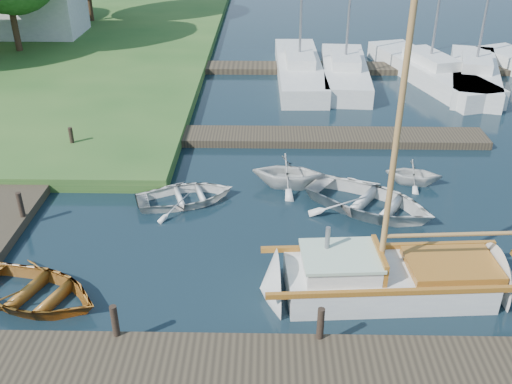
{
  "coord_description": "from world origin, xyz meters",
  "views": [
    {
      "loc": [
        0.27,
        -14.5,
        9.18
      ],
      "look_at": [
        0.0,
        0.0,
        1.2
      ],
      "focal_mm": 40.0,
      "sensor_mm": 36.0,
      "label": 1
    }
  ],
  "objects_px": {
    "dinghy": "(32,288)",
    "marina_boat_3": "(429,70)",
    "tender_c": "(370,198)",
    "marina_boat_4": "(474,73)",
    "tender_a": "(185,193)",
    "mooring_post_1": "(115,321)",
    "house_c": "(38,0)",
    "marina_boat_2": "(345,71)",
    "mooring_post_4": "(21,205)",
    "tender_d": "(414,171)",
    "tender_b": "(289,170)",
    "mooring_post_5": "(71,138)",
    "sailboat": "(393,281)",
    "marina_boat_1": "(299,68)",
    "mooring_post_2": "(321,323)"
  },
  "relations": [
    {
      "from": "tender_a",
      "to": "marina_boat_4",
      "type": "height_order",
      "value": "marina_boat_4"
    },
    {
      "from": "mooring_post_2",
      "to": "house_c",
      "type": "xyz_separation_m",
      "value": [
        -15.5,
        27.0,
        1.88
      ]
    },
    {
      "from": "tender_a",
      "to": "marina_boat_1",
      "type": "xyz_separation_m",
      "value": [
        4.27,
        13.15,
        0.24
      ]
    },
    {
      "from": "tender_b",
      "to": "mooring_post_4",
      "type": "bearing_deg",
      "value": 115.31
    },
    {
      "from": "sailboat",
      "to": "house_c",
      "type": "bearing_deg",
      "value": 121.17
    },
    {
      "from": "tender_d",
      "to": "mooring_post_1",
      "type": "bearing_deg",
      "value": 146.06
    },
    {
      "from": "tender_d",
      "to": "house_c",
      "type": "xyz_separation_m",
      "value": [
        -19.32,
        19.12,
        2.09
      ]
    },
    {
      "from": "mooring_post_4",
      "to": "marina_boat_2",
      "type": "distance_m",
      "value": 18.11
    },
    {
      "from": "tender_a",
      "to": "tender_c",
      "type": "bearing_deg",
      "value": -112.53
    },
    {
      "from": "tender_a",
      "to": "house_c",
      "type": "relative_size",
      "value": 0.59
    },
    {
      "from": "tender_d",
      "to": "marina_boat_3",
      "type": "distance_m",
      "value": 12.01
    },
    {
      "from": "sailboat",
      "to": "dinghy",
      "type": "distance_m",
      "value": 8.94
    },
    {
      "from": "sailboat",
      "to": "marina_boat_4",
      "type": "xyz_separation_m",
      "value": [
        7.31,
        16.84,
        0.21
      ]
    },
    {
      "from": "mooring_post_5",
      "to": "tender_a",
      "type": "bearing_deg",
      "value": -36.93
    },
    {
      "from": "tender_b",
      "to": "marina_boat_3",
      "type": "height_order",
      "value": "marina_boat_3"
    },
    {
      "from": "tender_b",
      "to": "marina_boat_1",
      "type": "xyz_separation_m",
      "value": [
        0.93,
        12.03,
        -0.08
      ]
    },
    {
      "from": "mooring_post_5",
      "to": "dinghy",
      "type": "distance_m",
      "value": 8.64
    },
    {
      "from": "marina_boat_1",
      "to": "marina_boat_3",
      "type": "bearing_deg",
      "value": -92.87
    },
    {
      "from": "tender_b",
      "to": "marina_boat_2",
      "type": "height_order",
      "value": "marina_boat_2"
    },
    {
      "from": "mooring_post_4",
      "to": "tender_d",
      "type": "bearing_deg",
      "value": 13.14
    },
    {
      "from": "mooring_post_4",
      "to": "marina_boat_2",
      "type": "relative_size",
      "value": 0.08
    },
    {
      "from": "mooring_post_2",
      "to": "marina_boat_2",
      "type": "height_order",
      "value": "marina_boat_2"
    },
    {
      "from": "tender_d",
      "to": "marina_boat_4",
      "type": "bearing_deg",
      "value": -13.9
    },
    {
      "from": "marina_boat_2",
      "to": "mooring_post_1",
      "type": "bearing_deg",
      "value": 163.02
    },
    {
      "from": "dinghy",
      "to": "tender_d",
      "type": "bearing_deg",
      "value": -38.57
    },
    {
      "from": "mooring_post_5",
      "to": "tender_d",
      "type": "relative_size",
      "value": 0.43
    },
    {
      "from": "mooring_post_4",
      "to": "marina_boat_1",
      "type": "xyz_separation_m",
      "value": [
        8.97,
        14.61,
        -0.13
      ]
    },
    {
      "from": "mooring_post_1",
      "to": "house_c",
      "type": "height_order",
      "value": "house_c"
    },
    {
      "from": "mooring_post_2",
      "to": "mooring_post_5",
      "type": "bearing_deg",
      "value": 130.36
    },
    {
      "from": "mooring_post_1",
      "to": "mooring_post_5",
      "type": "bearing_deg",
      "value": 111.8
    },
    {
      "from": "mooring_post_4",
      "to": "sailboat",
      "type": "xyz_separation_m",
      "value": [
        10.49,
        -2.99,
        -0.36
      ]
    },
    {
      "from": "tender_c",
      "to": "marina_boat_2",
      "type": "height_order",
      "value": "marina_boat_2"
    },
    {
      "from": "sailboat",
      "to": "dinghy",
      "type": "xyz_separation_m",
      "value": [
        -8.93,
        -0.5,
        0.03
      ]
    },
    {
      "from": "tender_c",
      "to": "marina_boat_4",
      "type": "relative_size",
      "value": 0.43
    },
    {
      "from": "sailboat",
      "to": "marina_boat_2",
      "type": "xyz_separation_m",
      "value": [
        0.8,
        17.15,
        0.22
      ]
    },
    {
      "from": "dinghy",
      "to": "marina_boat_3",
      "type": "relative_size",
      "value": 0.32
    },
    {
      "from": "tender_b",
      "to": "tender_d",
      "type": "height_order",
      "value": "tender_b"
    },
    {
      "from": "marina_boat_2",
      "to": "marina_boat_3",
      "type": "distance_m",
      "value": 4.38
    },
    {
      "from": "marina_boat_4",
      "to": "marina_boat_1",
      "type": "bearing_deg",
      "value": 100.7
    },
    {
      "from": "tender_a",
      "to": "house_c",
      "type": "xyz_separation_m",
      "value": [
        -11.7,
        20.53,
        2.26
      ]
    },
    {
      "from": "dinghy",
      "to": "marina_boat_2",
      "type": "distance_m",
      "value": 20.16
    },
    {
      "from": "mooring_post_1",
      "to": "tender_c",
      "type": "relative_size",
      "value": 0.19
    },
    {
      "from": "marina_boat_4",
      "to": "tender_a",
      "type": "bearing_deg",
      "value": 149.04
    },
    {
      "from": "dinghy",
      "to": "tender_a",
      "type": "distance_m",
      "value": 5.87
    },
    {
      "from": "mooring_post_2",
      "to": "house_c",
      "type": "distance_m",
      "value": 31.19
    },
    {
      "from": "mooring_post_4",
      "to": "marina_boat_3",
      "type": "bearing_deg",
      "value": 42.62
    },
    {
      "from": "dinghy",
      "to": "marina_boat_3",
      "type": "distance_m",
      "value": 22.79
    },
    {
      "from": "tender_a",
      "to": "marina_boat_3",
      "type": "xyz_separation_m",
      "value": [
        10.95,
        12.94,
        0.24
      ]
    },
    {
      "from": "mooring_post_2",
      "to": "marina_boat_4",
      "type": "bearing_deg",
      "value": 63.74
    },
    {
      "from": "dinghy",
      "to": "tender_a",
      "type": "height_order",
      "value": "dinghy"
    }
  ]
}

